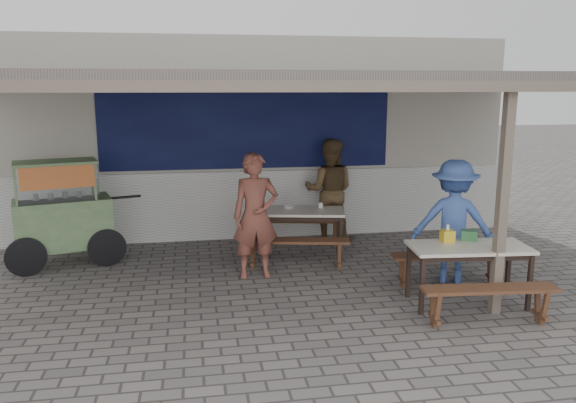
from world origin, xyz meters
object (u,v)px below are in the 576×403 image
(tissue_box, at_px, (447,236))
(donation_box, at_px, (469,235))
(patron_wall_side, at_px, (329,191))
(patron_right_table, at_px, (453,222))
(bench_left_street, at_px, (296,247))
(bench_left_wall, at_px, (297,225))
(condiment_jar, at_px, (321,205))
(table_right, at_px, (469,252))
(vendor_cart, at_px, (61,209))
(table_left, at_px, (297,215))
(bench_right_wall, at_px, (449,262))
(condiment_bowl, at_px, (289,207))
(bench_right_street, at_px, (489,297))
(patron_street_side, at_px, (256,216))

(tissue_box, distance_m, donation_box, 0.29)
(patron_wall_side, xyz_separation_m, patron_right_table, (1.17, -2.30, -0.05))
(bench_left_street, height_order, bench_left_wall, same)
(condiment_jar, bearing_deg, table_right, -61.83)
(patron_wall_side, height_order, tissue_box, patron_wall_side)
(bench_left_wall, bearing_deg, vendor_cart, -161.59)
(table_left, xyz_separation_m, tissue_box, (1.52, -2.11, 0.15))
(bench_right_wall, height_order, condiment_bowl, condiment_bowl)
(table_left, relative_size, bench_left_wall, 0.99)
(table_left, xyz_separation_m, patron_wall_side, (0.72, 0.80, 0.22))
(bench_right_street, bearing_deg, patron_street_side, 143.80)
(patron_street_side, distance_m, patron_wall_side, 2.21)
(table_right, bearing_deg, vendor_cart, 159.53)
(patron_wall_side, relative_size, patron_right_table, 1.05)
(bench_left_wall, xyz_separation_m, patron_wall_side, (0.59, 0.17, 0.55))
(table_right, height_order, patron_right_table, patron_right_table)
(table_left, height_order, vendor_cart, vendor_cart)
(bench_left_wall, bearing_deg, bench_right_wall, -43.51)
(table_right, bearing_deg, patron_street_side, 154.16)
(condiment_jar, bearing_deg, donation_box, -57.43)
(bench_left_street, bearing_deg, bench_left_wall, 90.00)
(patron_wall_side, relative_size, condiment_jar, 20.97)
(bench_left_wall, xyz_separation_m, bench_right_wall, (1.63, -2.33, -0.00))
(table_left, distance_m, condiment_jar, 0.43)
(bench_left_street, distance_m, tissue_box, 2.27)
(table_right, relative_size, condiment_jar, 17.46)
(bench_left_street, height_order, patron_street_side, patron_street_side)
(condiment_jar, relative_size, condiment_bowl, 0.48)
(bench_right_street, bearing_deg, tissue_box, 103.81)
(bench_left_wall, xyz_separation_m, donation_box, (1.68, -2.74, 0.47))
(bench_right_wall, bearing_deg, tissue_box, -115.09)
(vendor_cart, xyz_separation_m, condiment_jar, (3.95, -0.09, -0.07))
(vendor_cart, height_order, patron_wall_side, patron_wall_side)
(bench_right_street, distance_m, condiment_bowl, 3.59)
(patron_wall_side, bearing_deg, patron_right_table, 134.19)
(table_left, relative_size, bench_right_wall, 1.02)
(table_left, bearing_deg, patron_wall_side, 59.50)
(table_left, xyz_separation_m, table_right, (1.70, -2.33, -0.00))
(bench_left_street, bearing_deg, table_left, 90.00)
(condiment_bowl, bearing_deg, patron_right_table, -39.50)
(table_left, xyz_separation_m, bench_right_wall, (1.76, -1.70, -0.33))
(bench_right_wall, relative_size, vendor_cart, 0.83)
(bench_right_street, bearing_deg, bench_left_street, 132.37)
(patron_street_side, bearing_deg, bench_left_street, 19.25)
(bench_right_street, bearing_deg, table_right, 90.00)
(bench_right_street, relative_size, tissue_box, 10.43)
(patron_wall_side, bearing_deg, bench_left_wall, 33.24)
(condiment_bowl, bearing_deg, condiment_jar, -5.17)
(donation_box, relative_size, condiment_jar, 2.26)
(tissue_box, bearing_deg, condiment_bowl, 125.71)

